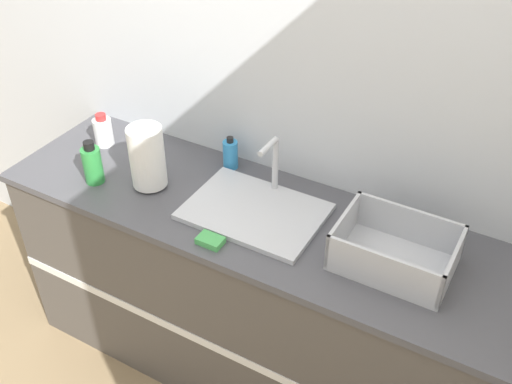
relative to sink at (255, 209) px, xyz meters
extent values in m
cube|color=silver|center=(0.03, 0.32, 0.39)|extent=(4.46, 0.06, 2.60)
cube|color=#514C47|center=(0.03, 0.00, -0.48)|extent=(2.06, 0.57, 0.87)
cube|color=white|center=(0.03, -0.28, -0.48)|extent=(2.06, 0.01, 0.04)
cube|color=#4C4C51|center=(0.03, 0.00, -0.03)|extent=(2.08, 0.60, 0.03)
cube|color=silver|center=(0.00, -0.01, -0.01)|extent=(0.49, 0.35, 0.02)
cylinder|color=silver|center=(0.00, 0.15, 0.11)|extent=(0.02, 0.02, 0.22)
cylinder|color=silver|center=(0.00, 0.09, 0.22)|extent=(0.02, 0.12, 0.02)
cylinder|color=#4C4C51|center=(-0.44, -0.05, -0.01)|extent=(0.10, 0.10, 0.01)
cylinder|color=white|center=(-0.44, -0.05, 0.11)|extent=(0.13, 0.13, 0.24)
cube|color=#B7BABF|center=(0.53, -0.01, -0.01)|extent=(0.38, 0.27, 0.01)
cube|color=#B7BABF|center=(0.53, -0.14, 0.06)|extent=(0.38, 0.01, 0.13)
cube|color=#B7BABF|center=(0.53, 0.12, 0.06)|extent=(0.38, 0.01, 0.13)
cube|color=#B7BABF|center=(0.34, -0.01, 0.06)|extent=(0.01, 0.27, 0.13)
cube|color=#B7BABF|center=(0.71, -0.01, 0.06)|extent=(0.01, 0.27, 0.13)
cylinder|color=#2D8C3D|center=(-0.64, -0.14, 0.06)|extent=(0.07, 0.07, 0.15)
cylinder|color=black|center=(-0.64, -0.14, 0.15)|extent=(0.04, 0.04, 0.03)
cylinder|color=white|center=(-0.79, 0.09, 0.04)|extent=(0.08, 0.08, 0.12)
cylinder|color=red|center=(-0.79, 0.09, 0.11)|extent=(0.04, 0.04, 0.03)
cylinder|color=#338CCC|center=(-0.23, 0.21, 0.04)|extent=(0.06, 0.06, 0.12)
cylinder|color=black|center=(-0.23, 0.21, 0.11)|extent=(0.03, 0.03, 0.02)
cube|color=#4CB259|center=(-0.05, -0.22, -0.01)|extent=(0.09, 0.06, 0.02)
camera|label=1|loc=(0.84, -1.48, 1.35)|focal=42.00mm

